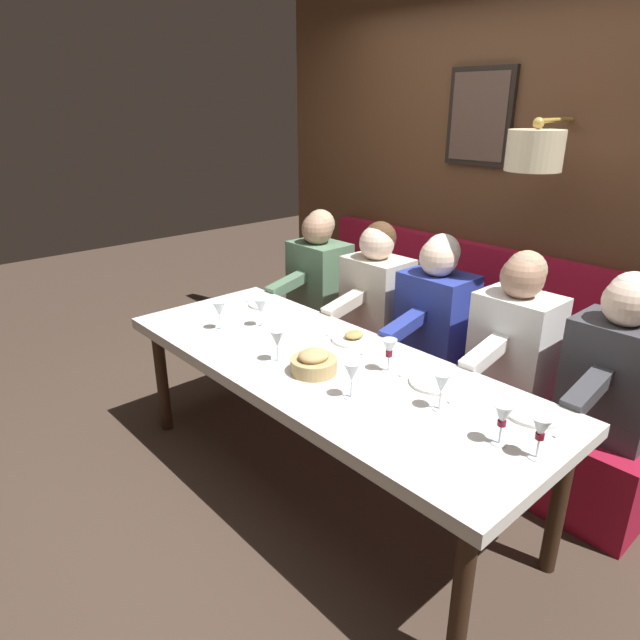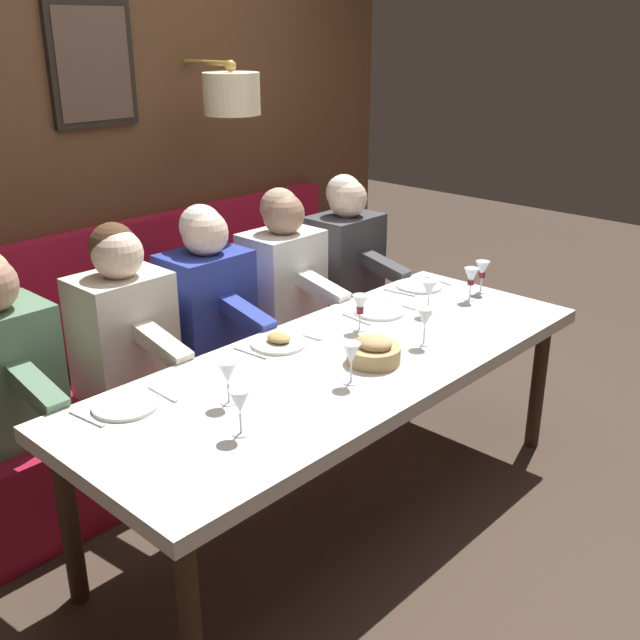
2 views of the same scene
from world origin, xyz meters
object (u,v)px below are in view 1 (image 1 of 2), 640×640
diner_middle (436,306)px  diner_far (376,288)px  wine_glass_7 (219,310)px  bread_bowl (314,363)px  wine_glass_0 (389,349)px  diner_nearest (616,362)px  wine_glass_3 (352,373)px  dining_table (324,373)px  diner_near (516,331)px  wine_glass_1 (277,340)px  wine_glass_5 (503,417)px  wine_glass_6 (441,384)px  wine_glass_4 (261,307)px  diner_farthest (319,270)px  wine_glass_2 (541,430)px

diner_middle → diner_far: (0.00, 0.47, 0.00)m
wine_glass_7 → diner_far: bearing=-12.3°
wine_glass_7 → bread_bowl: wine_glass_7 is taller
wine_glass_0 → wine_glass_7: (-0.30, 0.97, 0.00)m
diner_nearest → wine_glass_7: 2.00m
bread_bowl → wine_glass_3: bearing=-98.1°
dining_table → diner_nearest: diner_nearest is taller
diner_near → diner_far: same height
wine_glass_3 → bread_bowl: size_ratio=0.75×
wine_glass_1 → bread_bowl: 0.22m
wine_glass_1 → wine_glass_7: same height
wine_glass_5 → wine_glass_6: same height
diner_near → bread_bowl: diner_near is taller
wine_glass_0 → wine_glass_4: 0.86m
diner_farthest → wine_glass_5: size_ratio=4.82×
diner_middle → wine_glass_2: bearing=-128.2°
diner_farthest → wine_glass_4: diner_farthest is taller
wine_glass_4 → wine_glass_5: (-0.04, -1.53, -0.00)m
diner_near → bread_bowl: size_ratio=3.60×
diner_far → wine_glass_2: (-0.86, -1.56, 0.04)m
diner_nearest → wine_glass_0: diner_nearest is taller
dining_table → diner_near: 1.03m
wine_glass_2 → wine_glass_5: 0.14m
wine_glass_4 → wine_glass_7: 0.23m
wine_glass_6 → wine_glass_1: bearing=105.0°
diner_near → wine_glass_3: bearing=170.5°
wine_glass_0 → wine_glass_6: size_ratio=1.00×
diner_middle → bread_bowl: 1.00m
wine_glass_6 → diner_nearest: bearing=-23.5°
diner_nearest → wine_glass_2: bearing=-175.1°
wine_glass_4 → wine_glass_6: bearing=-90.0°
diner_farthest → wine_glass_2: size_ratio=4.82×
diner_near → wine_glass_7: size_ratio=4.82×
dining_table → wine_glass_7: (-0.15, 0.69, 0.18)m
dining_table → diner_nearest: bearing=-49.3°
diner_nearest → wine_glass_6: 0.91m
wine_glass_1 → wine_glass_3: bearing=-88.3°
wine_glass_0 → wine_glass_2: bearing=-98.8°
wine_glass_0 → wine_glass_5: same height
wine_glass_0 → wine_glass_1: same height
wine_glass_3 → wine_glass_4: size_ratio=1.00×
diner_middle → wine_glass_1: (-1.05, 0.16, 0.04)m
diner_farthest → wine_glass_4: 0.95m
diner_far → wine_glass_0: bearing=-134.3°
dining_table → diner_far: (0.88, 0.46, 0.14)m
diner_nearest → diner_far: bearing=90.0°
wine_glass_6 → diner_near: bearing=9.5°
wine_glass_4 → bread_bowl: 0.65m
wine_glass_2 → wine_glass_6: size_ratio=1.00×
wine_glass_3 → wine_glass_4: 0.94m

